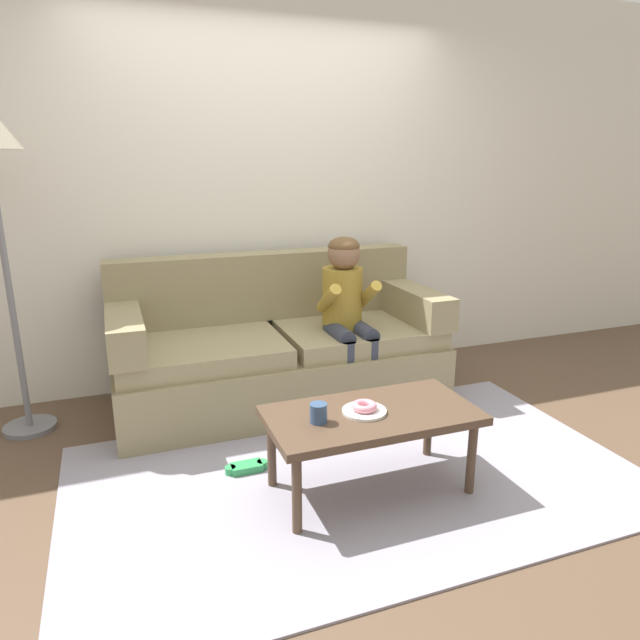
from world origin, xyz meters
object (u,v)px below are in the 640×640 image
(toy_controller, at_px, (247,468))
(coffee_table, at_px, (371,420))
(mug, at_px, (318,413))
(couch, at_px, (278,351))
(donut, at_px, (364,406))
(person_child, at_px, (347,305))

(toy_controller, bearing_deg, coffee_table, -11.79)
(coffee_table, xyz_separation_m, mug, (-0.28, -0.02, 0.09))
(couch, relative_size, mug, 23.36)
(donut, bearing_deg, couch, 93.03)
(toy_controller, bearing_deg, donut, -13.69)
(mug, bearing_deg, donut, 4.93)
(coffee_table, relative_size, person_child, 0.91)
(donut, relative_size, mug, 1.33)
(person_child, relative_size, toy_controller, 4.87)
(coffee_table, height_order, person_child, person_child)
(person_child, xyz_separation_m, mug, (-0.57, -1.03, -0.20))
(couch, bearing_deg, donut, -86.97)
(donut, relative_size, toy_controller, 0.53)
(person_child, xyz_separation_m, donut, (-0.34, -1.01, -0.21))
(donut, height_order, toy_controller, donut)
(mug, distance_m, toy_controller, 0.64)
(couch, distance_m, person_child, 0.56)
(toy_controller, bearing_deg, mug, -33.66)
(couch, bearing_deg, coffee_table, -85.22)
(toy_controller, bearing_deg, couch, 86.46)
(couch, xyz_separation_m, mug, (-0.17, -1.24, 0.12))
(coffee_table, relative_size, donut, 8.33)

